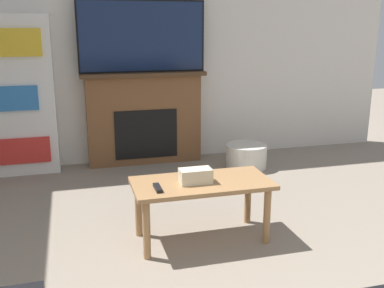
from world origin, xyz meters
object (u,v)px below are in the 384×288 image
Objects in this scene: fireplace at (144,118)px; storage_basket at (246,156)px; tv at (142,36)px; coffee_table at (202,190)px; bookshelf at (16,96)px.

fireplace is 3.06× the size of storage_basket.
tv reaches higher than coffee_table.
coffee_table is at bearing -87.67° from fireplace.
fireplace is at bearing 1.01° from bookshelf.
fireplace is 1.38× the size of coffee_table.
bookshelf is (-1.29, -0.02, 0.29)m from fireplace.
coffee_table is at bearing -122.34° from storage_basket.
coffee_table is 2.42m from bookshelf.
tv is at bearing 155.33° from storage_basket.
tv is at bearing -90.00° from fireplace.
fireplace is at bearing 92.33° from coffee_table.
fireplace is 1.19m from storage_basket.
tv is at bearing 92.35° from coffee_table.
tv is (-0.00, -0.02, 0.87)m from fireplace.
tv is 1.38× the size of coffee_table.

